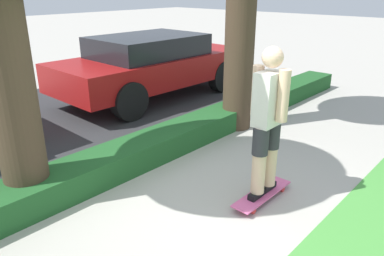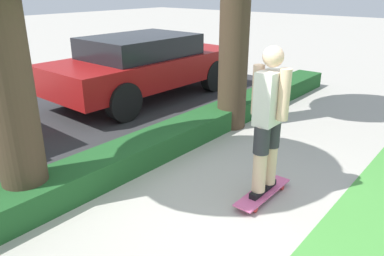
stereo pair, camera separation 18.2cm
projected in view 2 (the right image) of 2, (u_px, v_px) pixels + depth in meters
The scene contains 6 objects.
ground_plane at pixel (220, 208), 4.36m from camera, with size 60.00×60.00×0.00m, color #ADA89E.
street_asphalt at pixel (34, 127), 6.86m from camera, with size 12.39×5.00×0.01m.
hedge_row at pixel (128, 157), 5.25m from camera, with size 12.39×0.60×0.36m.
skateboard at pixel (263, 192), 4.55m from camera, with size 0.97×0.24×0.09m.
skater_person at pixel (268, 119), 4.21m from camera, with size 0.51×0.45×1.75m.
parked_car_middle at pixel (144, 64), 8.39m from camera, with size 4.59×1.97×1.41m.
Camera 2 is at (-3.08, -2.13, 2.44)m, focal length 35.00 mm.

